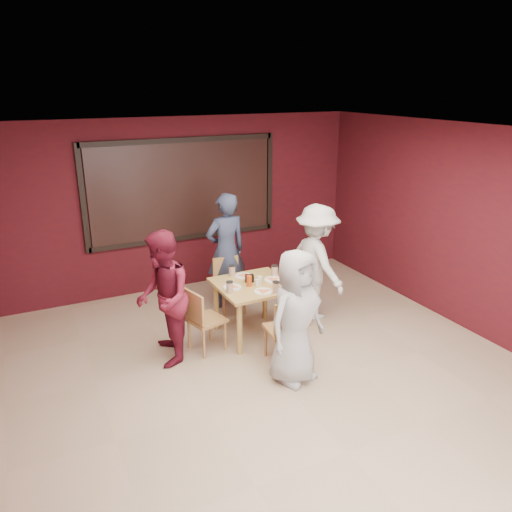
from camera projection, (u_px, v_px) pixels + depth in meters
name	position (u px, v px, depth m)	size (l,w,h in m)	color
floor	(288.00, 390.00, 5.64)	(7.00, 7.00, 0.00)	tan
window_blinds	(184.00, 190.00, 8.01)	(3.00, 0.02, 1.50)	black
dining_table	(253.00, 290.00, 6.67)	(0.97, 0.97, 0.91)	tan
chair_front	(286.00, 327.00, 6.02)	(0.46, 0.46, 0.87)	#AA7D42
chair_back	(228.00, 282.00, 7.46)	(0.42, 0.42, 0.83)	#AA7D42
chair_left	(202.00, 317.00, 6.30)	(0.50, 0.50, 0.85)	#AA7D42
chair_right	(299.00, 291.00, 7.07)	(0.43, 0.43, 0.87)	#AA7D42
diner_front	(296.00, 317.00, 5.61)	(0.78, 0.50, 1.59)	#A3A3A3
diner_back	(226.00, 251.00, 7.53)	(0.65, 0.42, 1.77)	#2F3854
diner_left	(163.00, 299.00, 5.99)	(0.81, 0.63, 1.67)	maroon
diner_right	(317.00, 262.00, 7.17)	(1.09, 0.63, 1.69)	silver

